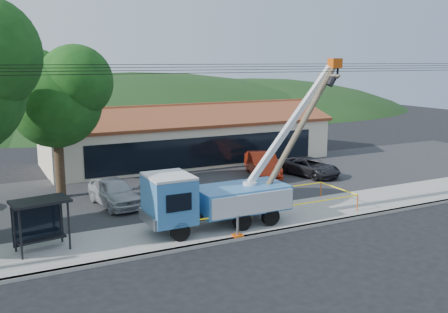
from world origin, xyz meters
TOP-DOWN VIEW (x-y plane):
  - ground at (0.00, 0.00)m, footprint 120.00×120.00m
  - curb at (0.00, 2.10)m, footprint 60.00×0.25m
  - sidewalk at (0.00, 4.00)m, footprint 60.00×4.00m
  - parking_lot at (0.00, 12.00)m, footprint 60.00×12.00m
  - strip_mall at (4.00, 19.98)m, footprint 22.50×8.53m
  - tree_lot at (-7.00, 13.00)m, footprint 6.30×5.60m
  - hill_center at (10.00, 55.00)m, footprint 89.60×64.00m
  - hill_east at (30.00, 55.00)m, footprint 72.80×52.00m
  - utility_truck at (-1.36, 3.88)m, footprint 10.43×3.78m
  - leaning_pole at (3.11, 3.63)m, footprint 5.33×1.64m
  - bus_shelter at (-9.14, 4.57)m, footprint 2.48×1.74m
  - caution_tape at (1.56, 4.36)m, footprint 10.05×3.19m
  - car_silver at (-4.65, 9.77)m, footprint 2.38×4.71m
  - car_red at (6.44, 12.30)m, footprint 3.26×5.27m
  - car_dark at (9.39, 10.84)m, footprint 3.05×4.90m

SIDE VIEW (x-z plane):
  - ground at x=0.00m, z-range 0.00..0.00m
  - hill_center at x=10.00m, z-range -16.00..16.00m
  - hill_east at x=30.00m, z-range -13.00..13.00m
  - car_silver at x=-4.65m, z-range -0.77..0.77m
  - car_red at x=6.44m, z-range -0.82..0.82m
  - car_dark at x=9.39m, z-range -0.63..0.63m
  - parking_lot at x=0.00m, z-range 0.00..0.10m
  - curb at x=0.00m, z-range 0.00..0.15m
  - sidewalk at x=0.00m, z-range 0.00..0.15m
  - caution_tape at x=1.56m, z-range 0.37..1.30m
  - utility_truck at x=-1.36m, z-range -2.34..5.64m
  - bus_shelter at x=-9.14m, z-range 0.65..2.86m
  - strip_mall at x=4.00m, z-range -0.46..4.22m
  - leaning_pole at x=3.11m, z-range 0.46..8.36m
  - tree_lot at x=-7.00m, z-range 1.74..10.68m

